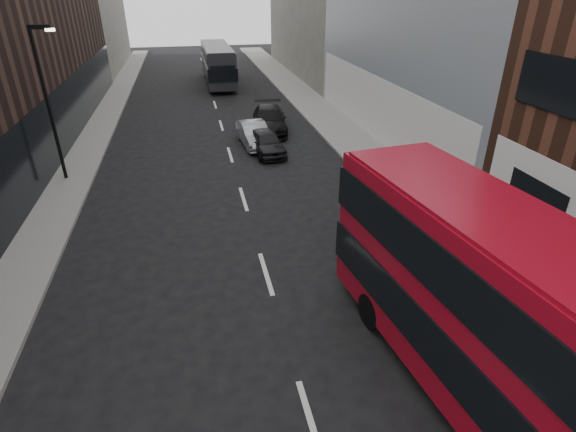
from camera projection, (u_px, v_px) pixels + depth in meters
sidewalk_right at (330, 122)px, 31.28m from camera, size 3.00×80.00×0.15m
sidewalk_left at (95, 136)px, 28.35m from camera, size 2.00×80.00×0.15m
building_left_mid at (29, 12)px, 28.81m from camera, size 5.00×24.00×14.00m
building_left_far at (89, 5)px, 48.08m from camera, size 5.00×20.00×13.00m
street_lamp at (48, 95)px, 20.35m from camera, size 1.06×0.22×7.00m
red_bus at (519, 329)px, 8.99m from camera, size 4.07×11.72×4.65m
grey_bus at (218, 64)px, 42.37m from camera, size 2.61×10.88×3.50m
car_a at (266, 142)px, 25.49m from camera, size 1.98×4.10×1.35m
car_b at (254, 134)px, 26.77m from camera, size 1.82×4.30×1.38m
car_c at (269, 120)px, 29.24m from camera, size 2.85×5.54×1.54m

